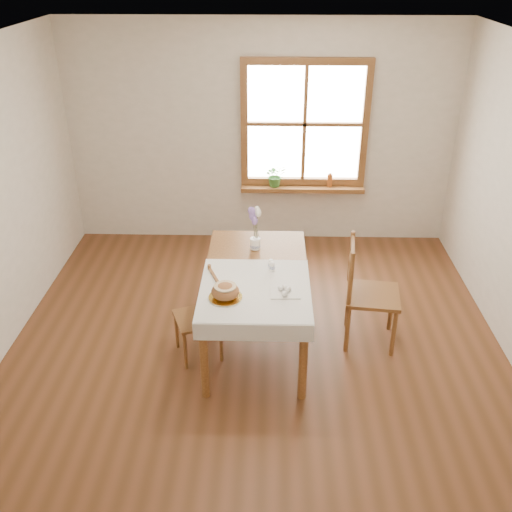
{
  "coord_description": "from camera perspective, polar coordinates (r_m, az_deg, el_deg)",
  "views": [
    {
      "loc": [
        0.11,
        -3.98,
        3.22
      ],
      "look_at": [
        0.0,
        0.3,
        0.9
      ],
      "focal_mm": 40.0,
      "sensor_mm": 36.0,
      "label": 1
    }
  ],
  "objects": [
    {
      "name": "lavender_bouquet",
      "position": [
        5.19,
        -0.08,
        3.27
      ],
      "size": [
        0.17,
        0.17,
        0.32
      ],
      "primitive_type": null,
      "color": "#7F5EA7",
      "rests_on": "flower_vase"
    },
    {
      "name": "amber_bottle",
      "position": [
        6.86,
        7.39,
        7.57
      ],
      "size": [
        0.07,
        0.07,
        0.17
      ],
      "primitive_type": "cylinder",
      "rotation": [
        0.0,
        0.0,
        0.23
      ],
      "color": "#9F4F1D",
      "rests_on": "window_sill"
    },
    {
      "name": "egg_napkin",
      "position": [
        4.63,
        2.92,
        -3.64
      ],
      "size": [
        0.25,
        0.21,
        0.01
      ],
      "primitive_type": "cube",
      "rotation": [
        0.0,
        0.0,
        0.04
      ],
      "color": "silver",
      "rests_on": "table_linen"
    },
    {
      "name": "window",
      "position": [
        6.7,
        4.88,
        13.03
      ],
      "size": [
        1.46,
        0.08,
        1.46
      ],
      "color": "#925A2D",
      "rests_on": "ground"
    },
    {
      "name": "potted_plant",
      "position": [
        6.82,
        1.96,
        7.82
      ],
      "size": [
        0.3,
        0.32,
        0.21
      ],
      "primitive_type": "imported",
      "rotation": [
        0.0,
        0.0,
        0.28
      ],
      "color": "#3B772F",
      "rests_on": "window_sill"
    },
    {
      "name": "bread_loaf",
      "position": [
        4.52,
        -3.09,
        -3.43
      ],
      "size": [
        0.22,
        0.22,
        0.12
      ],
      "primitive_type": "ellipsoid",
      "color": "brown",
      "rests_on": "bread_plate"
    },
    {
      "name": "bread_plate",
      "position": [
        4.56,
        -3.07,
        -4.16
      ],
      "size": [
        0.27,
        0.27,
        0.01
      ],
      "primitive_type": "cylinder",
      "rotation": [
        0.0,
        0.0,
        0.02
      ],
      "color": "white",
      "rests_on": "table_linen"
    },
    {
      "name": "salt_shaker",
      "position": [
        4.95,
        1.51,
        -0.79
      ],
      "size": [
        0.06,
        0.06,
        0.09
      ],
      "primitive_type": "cylinder",
      "rotation": [
        0.0,
        0.0,
        0.25
      ],
      "color": "white",
      "rests_on": "table_linen"
    },
    {
      "name": "room_walls",
      "position": [
        4.26,
        -0.11,
        7.63
      ],
      "size": [
        4.6,
        5.1,
        2.65
      ],
      "color": "silver",
      "rests_on": "ground"
    },
    {
      "name": "eggs",
      "position": [
        4.62,
        2.92,
        -3.37
      ],
      "size": [
        0.19,
        0.17,
        0.04
      ],
      "primitive_type": null,
      "rotation": [
        0.0,
        0.0,
        0.04
      ],
      "color": "silver",
      "rests_on": "egg_napkin"
    },
    {
      "name": "chair_left",
      "position": [
        5.0,
        -5.88,
        -6.06
      ],
      "size": [
        0.5,
        0.49,
        0.8
      ],
      "primitive_type": null,
      "rotation": [
        0.0,
        0.0,
        -1.19
      ],
      "color": "#925A2D",
      "rests_on": "ground"
    },
    {
      "name": "table_linen",
      "position": [
        4.68,
        -0.1,
        -3.33
      ],
      "size": [
        0.91,
        0.99,
        0.01
      ],
      "primitive_type": "cube",
      "color": "silver",
      "rests_on": "dining_table"
    },
    {
      "name": "ground",
      "position": [
        5.13,
        -0.09,
        -10.5
      ],
      "size": [
        5.0,
        5.0,
        0.0
      ],
      "primitive_type": "plane",
      "color": "brown",
      "rests_on": "ground"
    },
    {
      "name": "dining_table",
      "position": [
        4.99,
        -0.0,
        -2.37
      ],
      "size": [
        0.9,
        1.6,
        0.75
      ],
      "color": "#925A2D",
      "rests_on": "ground"
    },
    {
      "name": "flower_vase",
      "position": [
        5.28,
        -0.08,
        1.18
      ],
      "size": [
        0.1,
        0.1,
        0.11
      ],
      "primitive_type": "cylinder",
      "rotation": [
        0.0,
        0.0,
        0.0
      ],
      "color": "white",
      "rests_on": "dining_table"
    },
    {
      "name": "pepper_shaker",
      "position": [
        4.91,
        1.61,
        -1.03
      ],
      "size": [
        0.06,
        0.06,
        0.09
      ],
      "primitive_type": "cylinder",
      "rotation": [
        0.0,
        0.0,
        0.23
      ],
      "color": "white",
      "rests_on": "table_linen"
    },
    {
      "name": "window_sill",
      "position": [
        6.88,
        4.65,
        6.76
      ],
      "size": [
        1.46,
        0.2,
        0.05
      ],
      "color": "#925A2D",
      "rests_on": "ground"
    },
    {
      "name": "chair_right",
      "position": [
        5.2,
        11.6,
        -3.71
      ],
      "size": [
        0.55,
        0.53,
        1.01
      ],
      "primitive_type": null,
      "rotation": [
        0.0,
        0.0,
        1.44
      ],
      "color": "#925A2D",
      "rests_on": "ground"
    }
  ]
}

